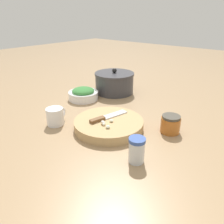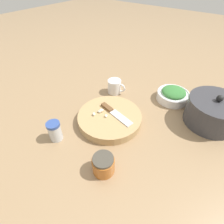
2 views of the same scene
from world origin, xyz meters
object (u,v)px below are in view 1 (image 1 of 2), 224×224
coffee_mug (55,116)px  honey_jar (170,124)px  herb_bowl (83,94)px  cutting_board (109,124)px  chef_knife (106,117)px  spice_jar (137,150)px  garlic_cloves (106,123)px  stock_pot (114,83)px

coffee_mug → honey_jar: bearing=31.9°
herb_bowl → honey_jar: size_ratio=2.13×
cutting_board → coffee_mug: coffee_mug is taller
chef_knife → spice_jar: size_ratio=2.15×
garlic_cloves → honey_jar: (0.19, 0.18, -0.01)m
herb_bowl → honey_jar: (0.55, -0.03, 0.00)m
coffee_mug → stock_pot: bearing=98.3°
coffee_mug → honey_jar: size_ratio=1.29×
chef_knife → cutting_board: bearing=-10.1°
garlic_cloves → spice_jar: 0.21m
chef_knife → honey_jar: honey_jar is taller
garlic_cloves → spice_jar: (0.20, -0.07, -0.00)m
garlic_cloves → herb_bowl: bearing=149.6°
garlic_cloves → cutting_board: bearing=115.1°
cutting_board → chef_knife: (-0.02, 0.01, 0.02)m
chef_knife → spice_jar: bearing=-14.8°
cutting_board → garlic_cloves: size_ratio=4.12×
stock_pot → garlic_cloves: bearing=-54.5°
spice_jar → stock_pot: stock_pot is taller
cutting_board → coffee_mug: size_ratio=2.86×
garlic_cloves → coffee_mug: 0.24m
coffee_mug → honey_jar: (0.42, 0.26, -0.00)m
garlic_cloves → stock_pot: bearing=125.5°
honey_jar → cutting_board: bearing=-147.1°
chef_knife → spice_jar: 0.27m
chef_knife → coffee_mug: coffee_mug is taller
cutting_board → herb_bowl: size_ratio=1.74×
cutting_board → coffee_mug: (-0.20, -0.12, 0.02)m
garlic_cloves → stock_pot: stock_pot is taller
cutting_board → honey_jar: size_ratio=3.70×
honey_jar → garlic_cloves: bearing=-137.5°
spice_jar → coffee_mug: size_ratio=0.86×
stock_pot → honey_jar: bearing=-25.4°
honey_jar → coffee_mug: bearing=-148.1°
herb_bowl → stock_pot: stock_pot is taller
herb_bowl → stock_pot: size_ratio=0.71×
chef_knife → honey_jar: bearing=40.9°
chef_knife → garlic_cloves: (0.04, -0.05, 0.00)m
garlic_cloves → coffee_mug: bearing=-159.9°
garlic_cloves → herb_bowl: 0.41m
herb_bowl → honey_jar: bearing=-2.9°
spice_jar → coffee_mug: bearing=-179.1°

